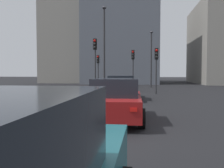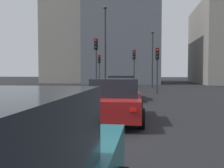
# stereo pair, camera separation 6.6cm
# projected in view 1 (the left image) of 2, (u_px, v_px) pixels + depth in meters

# --- Properties ---
(ground_plane) EXTENTS (160.00, 160.00, 0.20)m
(ground_plane) POSITION_uv_depth(u_px,v_px,m) (102.00, 134.00, 7.53)
(ground_plane) COLOR black
(car_black_lead) EXTENTS (4.43, 2.11, 1.54)m
(car_black_lead) POSITION_uv_depth(u_px,v_px,m) (122.00, 88.00, 16.28)
(car_black_lead) COLOR black
(car_black_lead) RESTS_ON ground_plane
(car_red_second) EXTENTS (4.23, 2.11, 1.54)m
(car_red_second) POSITION_uv_depth(u_px,v_px,m) (116.00, 100.00, 9.12)
(car_red_second) COLOR maroon
(car_red_second) RESTS_ON ground_plane
(traffic_light_near_left) EXTENTS (0.32, 0.30, 3.91)m
(traffic_light_near_left) POSITION_uv_depth(u_px,v_px,m) (133.00, 61.00, 24.34)
(traffic_light_near_left) COLOR #2D2D30
(traffic_light_near_left) RESTS_ON ground_plane
(traffic_light_near_right) EXTENTS (0.32, 0.29, 3.67)m
(traffic_light_near_right) POSITION_uv_depth(u_px,v_px,m) (156.00, 61.00, 19.89)
(traffic_light_near_right) COLOR #2D2D30
(traffic_light_near_right) RESTS_ON ground_plane
(traffic_light_far_left) EXTENTS (0.32, 0.30, 3.66)m
(traffic_light_far_left) POSITION_uv_depth(u_px,v_px,m) (98.00, 64.00, 27.88)
(traffic_light_far_left) COLOR #2D2D30
(traffic_light_far_left) RESTS_ON ground_plane
(traffic_light_far_right) EXTENTS (0.32, 0.30, 4.49)m
(traffic_light_far_right) POSITION_uv_depth(u_px,v_px,m) (95.00, 54.00, 20.41)
(traffic_light_far_right) COLOR #2D2D30
(traffic_light_far_right) RESTS_ON ground_plane
(street_lamp_kerbside) EXTENTS (0.56, 0.36, 6.39)m
(street_lamp_kerbside) POSITION_uv_depth(u_px,v_px,m) (151.00, 54.00, 28.25)
(street_lamp_kerbside) COLOR #2D2D30
(street_lamp_kerbside) RESTS_ON ground_plane
(street_lamp_far) EXTENTS (0.56, 0.36, 7.46)m
(street_lamp_far) POSITION_uv_depth(u_px,v_px,m) (104.00, 42.00, 21.73)
(street_lamp_far) COLOR #2D2D30
(street_lamp_far) RESTS_ON ground_plane
(building_facade_left) EXTENTS (14.96, 8.86, 12.15)m
(building_facade_left) POSITION_uv_depth(u_px,v_px,m) (224.00, 44.00, 39.07)
(building_facade_left) COLOR gray
(building_facade_left) RESTS_ON ground_plane
(building_facade_center) EXTENTS (14.07, 11.35, 14.79)m
(building_facade_center) POSITION_uv_depth(u_px,v_px,m) (123.00, 38.00, 41.74)
(building_facade_center) COLOR slate
(building_facade_center) RESTS_ON ground_plane
(building_facade_right) EXTENTS (10.10, 10.14, 13.67)m
(building_facade_right) POSITION_uv_depth(u_px,v_px,m) (77.00, 43.00, 43.14)
(building_facade_right) COLOR gray
(building_facade_right) RESTS_ON ground_plane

